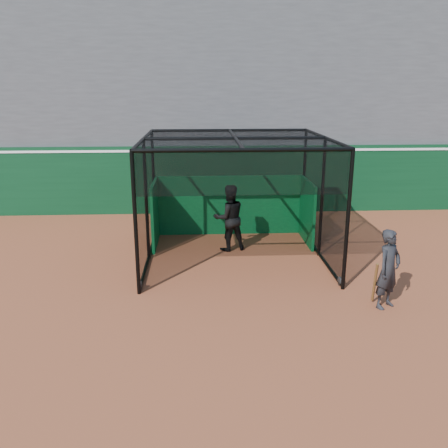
{
  "coord_description": "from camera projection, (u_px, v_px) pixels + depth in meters",
  "views": [
    {
      "loc": [
        -0.3,
        -8.99,
        4.63
      ],
      "look_at": [
        0.3,
        2.0,
        1.4
      ],
      "focal_mm": 38.0,
      "sensor_mm": 36.0,
      "label": 1
    }
  ],
  "objects": [
    {
      "name": "ground",
      "position": [
        215.0,
        315.0,
        9.93
      ],
      "size": [
        120.0,
        120.0,
        0.0
      ],
      "primitive_type": "plane",
      "color": "brown",
      "rests_on": "ground"
    },
    {
      "name": "outfield_wall",
      "position": [
        207.0,
        178.0,
        17.72
      ],
      "size": [
        50.0,
        0.5,
        2.5
      ],
      "color": "#093419",
      "rests_on": "ground"
    },
    {
      "name": "grandstand",
      "position": [
        204.0,
        89.0,
        20.43
      ],
      "size": [
        50.0,
        7.85,
        8.95
      ],
      "color": "#4C4C4F",
      "rests_on": "ground"
    },
    {
      "name": "batting_cage",
      "position": [
        235.0,
        200.0,
        12.84
      ],
      "size": [
        4.87,
        4.71,
        3.3
      ],
      "color": "black",
      "rests_on": "ground"
    },
    {
      "name": "batter",
      "position": [
        229.0,
        218.0,
        13.64
      ],
      "size": [
        1.09,
        0.95,
        1.93
      ],
      "primitive_type": "imported",
      "rotation": [
        0.0,
        0.0,
        3.41
      ],
      "color": "black",
      "rests_on": "ground"
    },
    {
      "name": "on_deck_player",
      "position": [
        388.0,
        269.0,
        10.07
      ],
      "size": [
        0.76,
        0.7,
        1.74
      ],
      "color": "black",
      "rests_on": "ground"
    }
  ]
}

